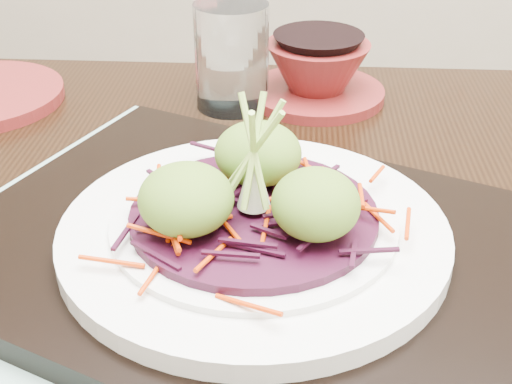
# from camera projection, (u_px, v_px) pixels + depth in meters

# --- Properties ---
(dining_table) EXTENTS (1.11, 0.75, 0.69)m
(dining_table) POSITION_uv_depth(u_px,v_px,m) (274.00, 314.00, 0.62)
(dining_table) COLOR black
(dining_table) RESTS_ON ground
(placemat) EXTENTS (0.61, 0.55, 0.00)m
(placemat) POSITION_uv_depth(u_px,v_px,m) (254.00, 266.00, 0.53)
(placemat) COLOR #86AD9C
(placemat) RESTS_ON dining_table
(serving_tray) EXTENTS (0.52, 0.47, 0.02)m
(serving_tray) POSITION_uv_depth(u_px,v_px,m) (254.00, 253.00, 0.52)
(serving_tray) COLOR black
(serving_tray) RESTS_ON placemat
(white_plate) EXTENTS (0.28, 0.28, 0.02)m
(white_plate) POSITION_uv_depth(u_px,v_px,m) (254.00, 231.00, 0.51)
(white_plate) COLOR white
(white_plate) RESTS_ON serving_tray
(cabbage_bed) EXTENTS (0.18, 0.18, 0.01)m
(cabbage_bed) POSITION_uv_depth(u_px,v_px,m) (254.00, 214.00, 0.50)
(cabbage_bed) COLOR #340A1D
(cabbage_bed) RESTS_ON white_plate
(carrot_julienne) EXTENTS (0.22, 0.22, 0.01)m
(carrot_julienne) POSITION_uv_depth(u_px,v_px,m) (254.00, 204.00, 0.50)
(carrot_julienne) COLOR #C63103
(carrot_julienne) RESTS_ON cabbage_bed
(guacamole_scoops) EXTENTS (0.15, 0.14, 0.05)m
(guacamole_scoops) POSITION_uv_depth(u_px,v_px,m) (254.00, 185.00, 0.49)
(guacamole_scoops) COLOR #4E7121
(guacamole_scoops) RESTS_ON cabbage_bed
(scallion_garnish) EXTENTS (0.06, 0.06, 0.10)m
(scallion_garnish) POSITION_uv_depth(u_px,v_px,m) (254.00, 157.00, 0.48)
(scallion_garnish) COLOR #96C04C
(scallion_garnish) RESTS_ON cabbage_bed
(water_glass) EXTENTS (0.09, 0.09, 0.11)m
(water_glass) POSITION_uv_depth(u_px,v_px,m) (232.00, 56.00, 0.76)
(water_glass) COLOR white
(water_glass) RESTS_ON dining_table
(terracotta_bowl_set) EXTENTS (0.19, 0.19, 0.06)m
(terracotta_bowl_set) POSITION_uv_depth(u_px,v_px,m) (317.00, 74.00, 0.79)
(terracotta_bowl_set) COLOR maroon
(terracotta_bowl_set) RESTS_ON dining_table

